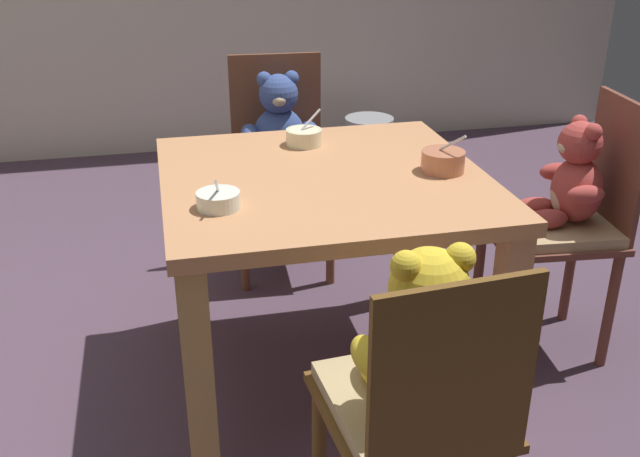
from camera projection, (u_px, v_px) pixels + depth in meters
ground_plane at (323, 377)px, 2.50m from camera, size 5.20×5.20×0.04m
dining_table at (324, 212)px, 2.24m from camera, size 0.96×0.94×0.72m
teddy_chair_near_right at (567, 204)px, 2.43m from camera, size 0.45×0.40×0.90m
teddy_chair_near_front at (420, 373)px, 1.53m from camera, size 0.41×0.42×0.88m
teddy_chair_far_center at (280, 141)px, 2.99m from camera, size 0.43×0.39×0.90m
porridge_bowl_white_near_left at (218, 200)px, 1.95m from camera, size 0.12×0.13×0.10m
porridge_bowl_cream_far_center at (305, 137)px, 2.44m from camera, size 0.12×0.12×0.11m
porridge_bowl_terracotta_near_right at (443, 161)px, 2.20m from camera, size 0.13×0.13×0.13m
metal_pail at (369, 137)px, 4.51m from camera, size 0.30×0.30×0.24m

